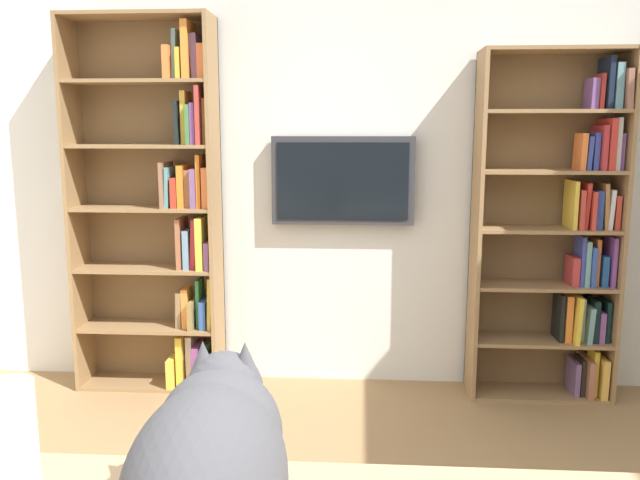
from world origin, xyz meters
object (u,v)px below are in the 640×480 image
object	(u,v)px
cat	(211,466)
paper_towel_roll	(10,434)
bookshelf_left	(563,233)
wall_mounted_tv	(342,181)
bookshelf_right	(164,211)

from	to	relation	value
cat	paper_towel_roll	bearing A→B (deg)	-24.10
paper_towel_roll	bookshelf_left	bearing A→B (deg)	-128.02
bookshelf_left	paper_towel_roll	bearing A→B (deg)	51.98
wall_mounted_tv	cat	distance (m)	2.72
bookshelf_left	wall_mounted_tv	world-z (taller)	bookshelf_left
bookshelf_left	paper_towel_roll	xyz separation A→B (m)	(1.87, 2.39, -0.07)
bookshelf_left	paper_towel_roll	distance (m)	3.04
cat	paper_towel_roll	xyz separation A→B (m)	(0.49, -0.22, -0.07)
bookshelf_right	wall_mounted_tv	bearing A→B (deg)	-175.33
bookshelf_left	wall_mounted_tv	xyz separation A→B (m)	(1.24, -0.09, 0.28)
bookshelf_left	cat	xyz separation A→B (m)	(1.38, 2.61, -0.01)
cat	wall_mounted_tv	bearing A→B (deg)	-93.03
bookshelf_left	bookshelf_right	xyz separation A→B (m)	(2.27, -0.00, 0.11)
bookshelf_left	paper_towel_roll	size ratio (longest dim) A/B	8.50
wall_mounted_tv	cat	world-z (taller)	wall_mounted_tv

